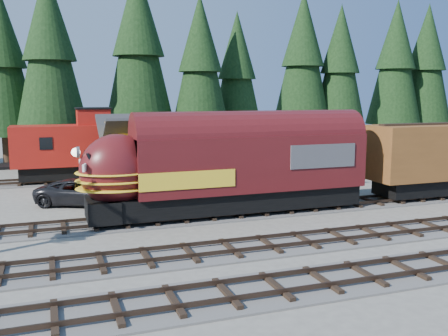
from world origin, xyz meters
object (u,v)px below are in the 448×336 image
object	(u,v)px
caboose	(82,148)
pickup_truck_a	(84,192)
locomotive	(222,170)
depot	(199,150)

from	to	relation	value
caboose	pickup_truck_a	xyz separation A→B (m)	(-0.50, -8.61, -1.79)
locomotive	pickup_truck_a	distance (m)	8.95
depot	locomotive	world-z (taller)	depot
depot	pickup_truck_a	distance (m)	7.98
pickup_truck_a	locomotive	bearing A→B (deg)	-103.77
pickup_truck_a	caboose	bearing A→B (deg)	20.77
depot	locomotive	bearing A→B (deg)	-95.83
depot	caboose	bearing A→B (deg)	133.38
locomotive	caboose	xyz separation A→B (m)	(-6.42, 14.00, 0.03)
depot	caboose	size ratio (longest dim) A/B	1.29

